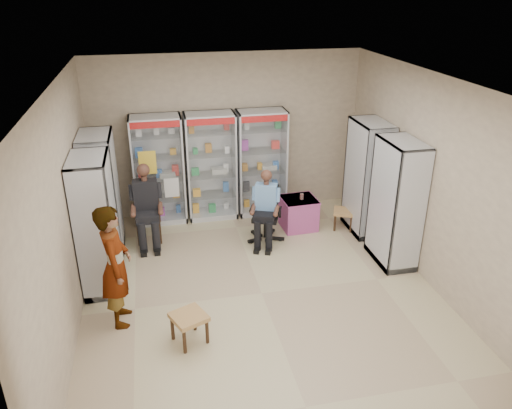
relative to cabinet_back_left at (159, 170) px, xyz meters
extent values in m
plane|color=tan|center=(1.30, -2.73, -1.00)|extent=(6.00, 6.00, 0.00)
cube|color=#BCA88B|center=(1.30, 0.27, 0.50)|extent=(5.00, 0.02, 3.00)
cube|color=#BCA88B|center=(1.30, -5.73, 0.50)|extent=(5.00, 0.02, 3.00)
cube|color=#BCA88B|center=(-1.20, -2.73, 0.50)|extent=(0.02, 6.00, 3.00)
cube|color=#BCA88B|center=(3.80, -2.73, 0.50)|extent=(0.02, 6.00, 3.00)
cube|color=beige|center=(1.30, -2.73, 2.00)|extent=(5.00, 6.00, 0.02)
cube|color=silver|center=(0.00, 0.00, 0.00)|extent=(0.90, 0.50, 2.00)
cube|color=#A3A5AA|center=(0.95, 0.00, 0.00)|extent=(0.90, 0.50, 2.00)
cube|color=#A6A8AD|center=(1.90, 0.00, 0.00)|extent=(0.90, 0.50, 2.00)
cube|color=silver|center=(3.53, -1.13, 0.00)|extent=(0.90, 0.50, 2.00)
cube|color=silver|center=(3.53, -2.23, 0.00)|extent=(0.90, 0.50, 2.00)
cube|color=#B5B8BD|center=(-0.93, -0.93, 0.00)|extent=(0.90, 0.50, 2.00)
cube|color=#9FA0A6|center=(-0.93, -2.03, 0.00)|extent=(0.90, 0.50, 2.00)
cube|color=black|center=(-0.25, -0.73, -0.53)|extent=(0.42, 0.42, 0.94)
cube|color=black|center=(1.72, -1.15, -0.51)|extent=(0.68, 0.68, 0.97)
cube|color=#C64F83|center=(2.41, -0.81, -0.72)|extent=(0.62, 0.60, 0.57)
cylinder|color=#5E1308|center=(2.45, -0.83, -0.38)|extent=(0.07, 0.07, 0.10)
cube|color=#B1734A|center=(3.20, -1.01, -0.82)|extent=(0.47, 0.47, 0.36)
cube|color=olive|center=(0.20, -3.56, -0.80)|extent=(0.52, 0.52, 0.39)
imported|color=gray|center=(-0.65, -2.94, -0.16)|extent=(0.41, 0.61, 1.67)
camera|label=1|loc=(-0.04, -8.62, 3.16)|focal=35.00mm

